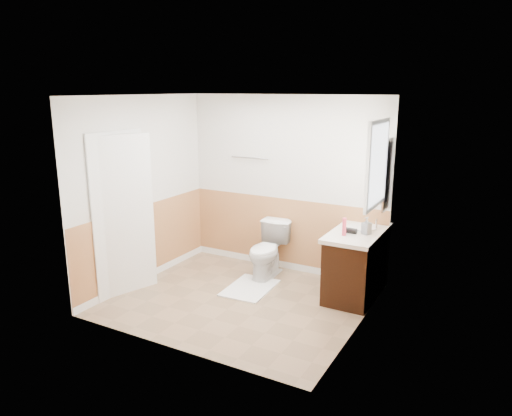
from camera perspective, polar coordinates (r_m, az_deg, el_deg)
The scene contains 32 objects.
floor at distance 6.11m, azimuth -1.99°, elevation -10.91°, with size 3.00×3.00×0.00m, color #8C7051.
ceiling at distance 5.54m, azimuth -2.21°, elevation 13.23°, with size 3.00×3.00×0.00m, color white.
wall_back at distance 6.82m, azimuth 3.52°, elevation 2.80°, with size 3.00×3.00×0.00m, color silver.
wall_front at distance 4.67m, azimuth -10.30°, elevation -2.73°, with size 3.00×3.00×0.00m, color silver.
wall_left at distance 6.58m, azimuth -13.40°, elevation 2.02°, with size 3.00×3.00×0.00m, color silver.
wall_right at distance 5.11m, azimuth 12.50°, elevation -1.35°, with size 3.00×3.00×0.00m, color silver.
wainscot_back at distance 6.99m, azimuth 3.38°, elevation -3.26°, with size 3.00×3.00×0.00m, color tan.
wainscot_front at distance 4.94m, azimuth -9.83°, elevation -11.05°, with size 3.00×3.00×0.00m, color tan.
wainscot_left at distance 6.76m, azimuth -12.96°, elevation -4.22°, with size 2.60×2.60×0.00m, color tan.
wainscot_right at distance 5.36m, azimuth 11.95°, elevation -9.08°, with size 2.60×2.60×0.00m, color tan.
toilet at distance 6.71m, azimuth 1.37°, elevation -5.06°, with size 0.43×0.75×0.77m, color white.
bath_mat at distance 6.43m, azimuth -0.73°, elevation -9.48°, with size 0.55×0.80×0.02m, color white.
vanity_cabinet at distance 6.25m, azimuth 11.87°, elevation -6.65°, with size 0.55×1.10×0.80m, color black.
vanity_knob_left at distance 6.20m, azimuth 9.01°, elevation -5.22°, with size 0.03×0.03×0.03m, color silver.
vanity_knob_right at distance 6.38m, azimuth 9.63°, elevation -4.69°, with size 0.03×0.03×0.03m, color silver.
countertop at distance 6.12m, azimuth 11.98°, elevation -2.91°, with size 0.60×1.15×0.05m, color white.
sink_basin at distance 6.25m, azimuth 12.49°, elevation -2.25°, with size 0.36×0.36×0.02m, color white.
faucet at distance 6.19m, azimuth 14.12°, elevation -1.93°, with size 0.02×0.02×0.14m, color silver.
lotion_bottle at distance 5.87m, azimuth 10.44°, elevation -2.20°, with size 0.05×0.05×0.22m, color #C83348.
soap_dispenser at distance 5.98m, azimuth 13.02°, elevation -2.07°, with size 0.09×0.10×0.21m, color gray.
hair_dryer_body at distance 5.99m, azimuth 11.25°, elevation -2.66°, with size 0.07×0.07×0.14m, color black.
hair_dryer_handle at distance 6.07m, azimuth 11.18°, elevation -2.71°, with size 0.03×0.03×0.07m, color black.
mirror_panel at distance 6.10m, azimuth 15.40°, elevation 3.84°, with size 0.02×0.35×0.90m, color silver.
window_frame at distance 5.58m, azimuth 14.21°, elevation 5.08°, with size 0.04×0.80×1.00m, color white.
window_glass at distance 5.57m, azimuth 14.37°, elevation 5.06°, with size 0.01×0.70×0.90m, color white.
door at distance 6.24m, azimuth -15.34°, elevation -0.91°, with size 0.05×0.80×2.04m, color white.
door_frame at distance 6.29m, azimuth -15.85°, elevation -0.74°, with size 0.02×0.92×2.10m, color white.
door_knob at distance 6.45m, azimuth -12.90°, elevation -0.92°, with size 0.06×0.06×0.06m, color silver.
towel_bar at distance 6.96m, azimuth -0.74°, elevation 5.98°, with size 0.02×0.02×0.62m, color silver.
tp_holder_bar at distance 6.93m, azimuth 2.45°, elevation -1.69°, with size 0.02×0.02×0.14m, color silver.
tp_roll at distance 6.93m, azimuth 2.45°, elevation -1.69°, with size 0.11×0.11×0.10m, color white.
tp_sheet at distance 6.96m, azimuth 2.44°, elevation -2.56°, with size 0.10×0.01×0.16m, color white.
Camera 1 is at (2.85, -4.75, 2.58)m, focal length 33.64 mm.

